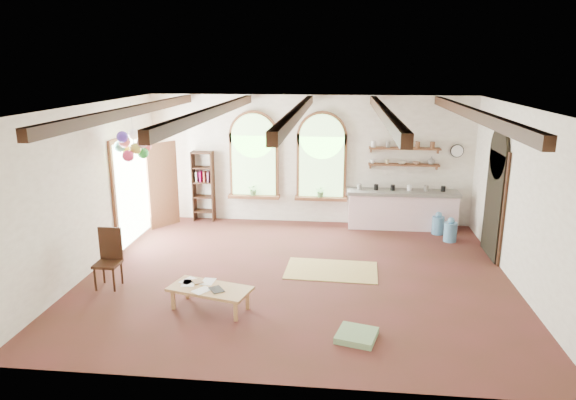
# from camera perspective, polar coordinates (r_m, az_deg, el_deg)

# --- Properties ---
(floor) EXTENTS (8.00, 8.00, 0.00)m
(floor) POSITION_cam_1_polar(r_m,az_deg,el_deg) (9.96, 1.02, -8.33)
(floor) COLOR #582724
(floor) RESTS_ON ground
(ceiling_beams) EXTENTS (6.20, 6.80, 0.18)m
(ceiling_beams) POSITION_cam_1_polar(r_m,az_deg,el_deg) (9.19, 1.11, 9.73)
(ceiling_beams) COLOR #331C10
(ceiling_beams) RESTS_ON ceiling
(window_left) EXTENTS (1.30, 0.28, 2.20)m
(window_left) POSITION_cam_1_polar(r_m,az_deg,el_deg) (12.94, -3.82, 4.65)
(window_left) COLOR brown
(window_left) RESTS_ON floor
(window_right) EXTENTS (1.30, 0.28, 2.20)m
(window_right) POSITION_cam_1_polar(r_m,az_deg,el_deg) (12.76, 3.75, 4.51)
(window_right) COLOR brown
(window_right) RESTS_ON floor
(left_doorway) EXTENTS (0.10, 1.90, 2.50)m
(left_doorway) POSITION_cam_1_polar(r_m,az_deg,el_deg) (12.22, -16.97, 1.11)
(left_doorway) COLOR brown
(left_doorway) RESTS_ON floor
(right_doorway) EXTENTS (0.10, 1.30, 2.40)m
(right_doorway) POSITION_cam_1_polar(r_m,az_deg,el_deg) (11.43, 21.88, -0.51)
(right_doorway) COLOR black
(right_doorway) RESTS_ON floor
(kitchen_counter) EXTENTS (2.68, 0.62, 0.94)m
(kitchen_counter) POSITION_cam_1_polar(r_m,az_deg,el_deg) (12.88, 12.55, -1.00)
(kitchen_counter) COLOR white
(kitchen_counter) RESTS_ON floor
(wall_shelf_lower) EXTENTS (1.70, 0.24, 0.04)m
(wall_shelf_lower) POSITION_cam_1_polar(r_m,az_deg,el_deg) (12.81, 12.73, 3.84)
(wall_shelf_lower) COLOR brown
(wall_shelf_lower) RESTS_ON wall_back
(wall_shelf_upper) EXTENTS (1.70, 0.24, 0.04)m
(wall_shelf_upper) POSITION_cam_1_polar(r_m,az_deg,el_deg) (12.74, 12.83, 5.61)
(wall_shelf_upper) COLOR brown
(wall_shelf_upper) RESTS_ON wall_back
(wall_clock) EXTENTS (0.32, 0.04, 0.32)m
(wall_clock) POSITION_cam_1_polar(r_m,az_deg,el_deg) (13.02, 18.27, 5.20)
(wall_clock) COLOR black
(wall_clock) RESTS_ON wall_back
(bookshelf) EXTENTS (0.53, 0.32, 1.80)m
(bookshelf) POSITION_cam_1_polar(r_m,az_deg,el_deg) (13.26, -9.39, 1.51)
(bookshelf) COLOR #331C10
(bookshelf) RESTS_ON floor
(coffee_table) EXTENTS (1.45, 0.94, 0.38)m
(coffee_table) POSITION_cam_1_polar(r_m,az_deg,el_deg) (8.63, -8.67, -9.87)
(coffee_table) COLOR #AB894E
(coffee_table) RESTS_ON floor
(side_chair) EXTENTS (0.43, 0.43, 1.08)m
(side_chair) POSITION_cam_1_polar(r_m,az_deg,el_deg) (9.91, -19.29, -7.40)
(side_chair) COLOR #331C10
(side_chair) RESTS_ON floor
(floor_mat) EXTENTS (1.83, 1.18, 0.02)m
(floor_mat) POSITION_cam_1_polar(r_m,az_deg,el_deg) (10.19, 4.84, -7.78)
(floor_mat) COLOR tan
(floor_mat) RESTS_ON floor
(floor_cushion) EXTENTS (0.68, 0.68, 0.10)m
(floor_cushion) POSITION_cam_1_polar(r_m,az_deg,el_deg) (7.89, 7.63, -14.69)
(floor_cushion) COLOR #759C6C
(floor_cushion) RESTS_ON floor
(water_jug_a) EXTENTS (0.28, 0.28, 0.55)m
(water_jug_a) POSITION_cam_1_polar(r_m,az_deg,el_deg) (12.70, 16.33, -2.62)
(water_jug_a) COLOR #5790BB
(water_jug_a) RESTS_ON floor
(water_jug_b) EXTENTS (0.29, 0.29, 0.57)m
(water_jug_b) POSITION_cam_1_polar(r_m,az_deg,el_deg) (12.26, 17.59, -3.30)
(water_jug_b) COLOR #5790BB
(water_jug_b) RESTS_ON floor
(balloon_cluster) EXTENTS (0.78, 0.87, 1.14)m
(balloon_cluster) POSITION_cam_1_polar(r_m,az_deg,el_deg) (10.88, -16.80, 5.85)
(balloon_cluster) COLOR white
(balloon_cluster) RESTS_ON floor
(table_book) EXTENTS (0.26, 0.27, 0.02)m
(table_book) POSITION_cam_1_polar(r_m,az_deg,el_deg) (8.83, -10.52, -8.99)
(table_book) COLOR olive
(table_book) RESTS_ON coffee_table
(tablet) EXTENTS (0.31, 0.33, 0.01)m
(tablet) POSITION_cam_1_polar(r_m,az_deg,el_deg) (8.52, -7.94, -9.82)
(tablet) COLOR black
(tablet) RESTS_ON coffee_table
(potted_plant_left) EXTENTS (0.27, 0.23, 0.30)m
(potted_plant_left) POSITION_cam_1_polar(r_m,az_deg,el_deg) (13.00, -3.84, 1.18)
(potted_plant_left) COLOR #598C4C
(potted_plant_left) RESTS_ON window_left
(potted_plant_right) EXTENTS (0.27, 0.23, 0.30)m
(potted_plant_right) POSITION_cam_1_polar(r_m,az_deg,el_deg) (12.82, 3.67, 0.99)
(potted_plant_right) COLOR #598C4C
(potted_plant_right) RESTS_ON window_right
(shelf_cup_a) EXTENTS (0.12, 0.10, 0.10)m
(shelf_cup_a) POSITION_cam_1_polar(r_m,az_deg,el_deg) (12.73, 9.39, 4.26)
(shelf_cup_a) COLOR white
(shelf_cup_a) RESTS_ON wall_shelf_lower
(shelf_cup_b) EXTENTS (0.10, 0.10, 0.09)m
(shelf_cup_b) POSITION_cam_1_polar(r_m,az_deg,el_deg) (12.76, 10.96, 4.20)
(shelf_cup_b) COLOR beige
(shelf_cup_b) RESTS_ON wall_shelf_lower
(shelf_bowl_a) EXTENTS (0.22, 0.22, 0.05)m
(shelf_bowl_a) POSITION_cam_1_polar(r_m,az_deg,el_deg) (12.79, 12.52, 4.06)
(shelf_bowl_a) COLOR beige
(shelf_bowl_a) RESTS_ON wall_shelf_lower
(shelf_bowl_b) EXTENTS (0.20, 0.20, 0.06)m
(shelf_bowl_b) POSITION_cam_1_polar(r_m,az_deg,el_deg) (12.84, 14.08, 4.02)
(shelf_bowl_b) COLOR #8C664C
(shelf_bowl_b) RESTS_ON wall_shelf_lower
(shelf_vase) EXTENTS (0.18, 0.18, 0.19)m
(shelf_vase) POSITION_cam_1_polar(r_m,az_deg,el_deg) (12.88, 15.64, 4.24)
(shelf_vase) COLOR slate
(shelf_vase) RESTS_ON wall_shelf_lower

